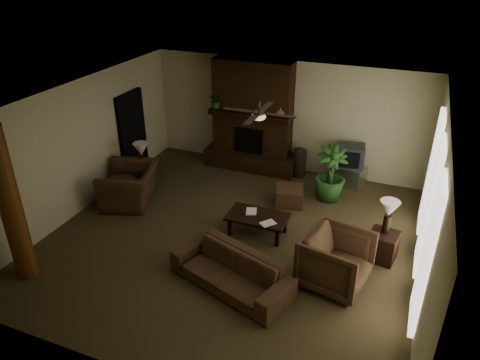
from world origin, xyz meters
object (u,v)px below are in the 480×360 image
at_px(tv_stand, 346,175).
at_px(lamp_right, 389,211).
at_px(armchair_left, 129,180).
at_px(floor_plant, 329,185).
at_px(log_column, 10,206).
at_px(side_table_left, 141,180).
at_px(armchair_right, 336,258).
at_px(floor_vase, 299,160).
at_px(ottoman, 289,196).
at_px(sofa, 231,266).
at_px(coffee_table, 258,218).
at_px(lamp_left, 141,151).
at_px(side_table_right, 382,246).

xyz_separation_m(tv_stand, lamp_right, (1.15, -2.70, 0.75)).
relative_size(armchair_left, floor_plant, 1.02).
xyz_separation_m(armchair_left, floor_plant, (4.13, 1.81, -0.21)).
bearing_deg(armchair_left, log_column, -23.07).
bearing_deg(side_table_left, armchair_right, -18.55).
distance_m(floor_vase, side_table_left, 3.91).
bearing_deg(ottoman, lamp_right, -29.90).
relative_size(sofa, ottoman, 3.60).
relative_size(coffee_table, side_table_left, 2.18).
bearing_deg(lamp_left, log_column, -93.73).
xyz_separation_m(floor_plant, lamp_right, (1.39, -1.81, 0.64)).
xyz_separation_m(tv_stand, floor_plant, (-0.25, -0.89, 0.11)).
height_order(armchair_right, side_table_left, armchair_right).
bearing_deg(floor_vase, coffee_table, -91.70).
height_order(log_column, lamp_left, log_column).
bearing_deg(side_table_right, coffee_table, -177.79).
distance_m(sofa, armchair_right, 1.78).
relative_size(armchair_right, floor_plant, 0.85).
height_order(side_table_left, lamp_right, lamp_right).
bearing_deg(side_table_left, sofa, -35.53).
bearing_deg(side_table_left, log_column, -92.92).
relative_size(sofa, side_table_left, 3.92).
xyz_separation_m(armchair_right, lamp_right, (0.68, 1.09, 0.46)).
distance_m(log_column, armchair_right, 5.47).
bearing_deg(side_table_left, side_table_right, -6.33).
relative_size(floor_vase, side_table_right, 1.40).
relative_size(armchair_left, side_table_right, 2.36).
bearing_deg(log_column, side_table_right, 25.79).
height_order(log_column, armchair_left, log_column).
relative_size(floor_vase, floor_plant, 0.60).
bearing_deg(lamp_right, ottoman, 150.10).
distance_m(coffee_table, lamp_left, 3.29).
distance_m(log_column, side_table_left, 3.60).
distance_m(armchair_left, floor_vase, 4.18).
bearing_deg(floor_plant, lamp_left, -164.03).
distance_m(sofa, armchair_left, 3.69).
distance_m(log_column, lamp_right, 6.47).
relative_size(ottoman, floor_plant, 0.47).
distance_m(lamp_left, side_table_right, 5.65).
distance_m(tv_stand, side_table_right, 2.98).
distance_m(coffee_table, floor_vase, 2.85).
relative_size(armchair_left, lamp_left, 2.00).
distance_m(log_column, floor_vase, 6.61).
relative_size(floor_vase, lamp_left, 1.18).
height_order(floor_plant, lamp_left, lamp_left).
bearing_deg(ottoman, floor_vase, 96.71).
height_order(floor_plant, lamp_right, lamp_right).
relative_size(log_column, lamp_right, 4.31).
height_order(floor_vase, floor_plant, floor_vase).
height_order(log_column, ottoman, log_column).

